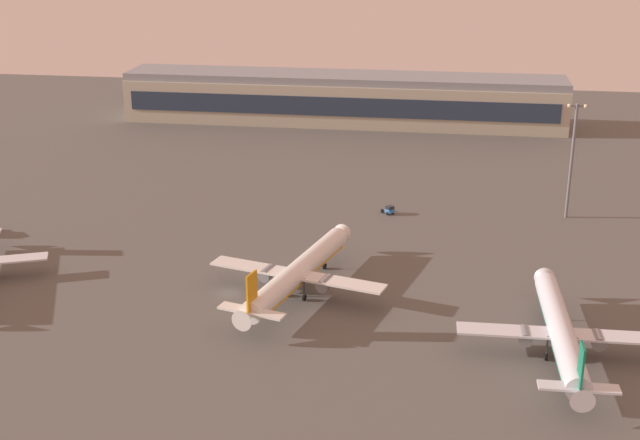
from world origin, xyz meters
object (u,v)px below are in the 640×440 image
at_px(pushback_tug, 389,210).
at_px(apron_light_central, 572,154).
at_px(airplane_near_gate, 297,273).
at_px(airplane_taxiway_distant, 561,332).

height_order(pushback_tug, apron_light_central, apron_light_central).
distance_m(airplane_near_gate, pushback_tug, 49.35).
bearing_deg(pushback_tug, airplane_taxiway_distant, 71.28).
bearing_deg(airplane_taxiway_distant, pushback_tug, 115.14).
bearing_deg(apron_light_central, pushback_tug, -174.46).
xyz_separation_m(airplane_taxiway_distant, airplane_near_gate, (-45.83, 16.56, 0.17)).
xyz_separation_m(airplane_near_gate, apron_light_central, (54.85, 51.28, 11.10)).
relative_size(airplane_taxiway_distant, pushback_tug, 12.34).
distance_m(airplane_taxiway_distant, apron_light_central, 69.36).
xyz_separation_m(airplane_near_gate, pushback_tug, (13.72, 47.29, -3.24)).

